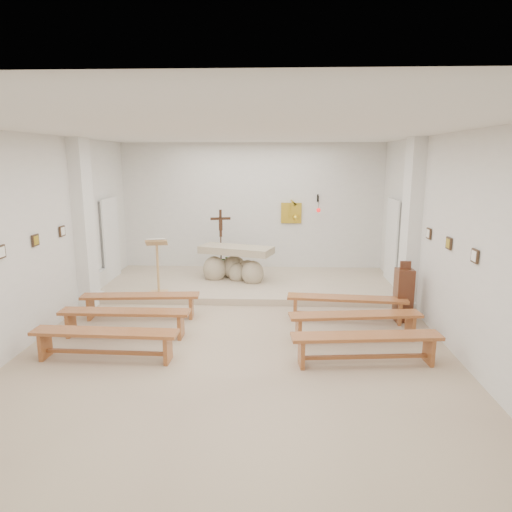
{
  "coord_description": "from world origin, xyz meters",
  "views": [
    {
      "loc": [
        0.6,
        -7.29,
        3.08
      ],
      "look_at": [
        0.24,
        1.6,
        1.18
      ],
      "focal_mm": 32.0,
      "sensor_mm": 36.0,
      "label": 1
    }
  ],
  "objects_px": {
    "altar": "(235,266)",
    "bench_left_front": "(141,300)",
    "crucifix_stand": "(221,237)",
    "donation_pedestal": "(403,294)",
    "bench_right_front": "(347,303)",
    "bench_right_third": "(366,342)",
    "bench_left_third": "(105,338)",
    "bench_left_second": "(125,317)",
    "bench_right_second": "(355,320)",
    "lectern": "(158,266)"
  },
  "relations": [
    {
      "from": "bench_left_third",
      "to": "bench_left_front",
      "type": "bearing_deg",
      "value": 91.87
    },
    {
      "from": "crucifix_stand",
      "to": "bench_left_second",
      "type": "relative_size",
      "value": 0.74
    },
    {
      "from": "altar",
      "to": "bench_left_front",
      "type": "distance_m",
      "value": 2.96
    },
    {
      "from": "bench_left_front",
      "to": "bench_left_second",
      "type": "height_order",
      "value": "same"
    },
    {
      "from": "bench_right_front",
      "to": "bench_right_third",
      "type": "xyz_separation_m",
      "value": [
        0.0,
        -1.92,
        0.0
      ]
    },
    {
      "from": "bench_right_front",
      "to": "bench_left_third",
      "type": "distance_m",
      "value": 4.44
    },
    {
      "from": "lectern",
      "to": "bench_right_front",
      "type": "height_order",
      "value": "lectern"
    },
    {
      "from": "bench_left_third",
      "to": "bench_right_third",
      "type": "height_order",
      "value": "same"
    },
    {
      "from": "donation_pedestal",
      "to": "bench_right_third",
      "type": "relative_size",
      "value": 0.51
    },
    {
      "from": "bench_left_second",
      "to": "bench_right_third",
      "type": "relative_size",
      "value": 0.99
    },
    {
      "from": "bench_right_second",
      "to": "bench_left_third",
      "type": "height_order",
      "value": "same"
    },
    {
      "from": "crucifix_stand",
      "to": "bench_right_third",
      "type": "relative_size",
      "value": 0.73
    },
    {
      "from": "altar",
      "to": "bench_left_second",
      "type": "relative_size",
      "value": 0.84
    },
    {
      "from": "bench_right_third",
      "to": "bench_right_second",
      "type": "bearing_deg",
      "value": 84.88
    },
    {
      "from": "bench_left_third",
      "to": "bench_left_second",
      "type": "bearing_deg",
      "value": 91.87
    },
    {
      "from": "crucifix_stand",
      "to": "bench_left_front",
      "type": "height_order",
      "value": "crucifix_stand"
    },
    {
      "from": "lectern",
      "to": "bench_left_third",
      "type": "bearing_deg",
      "value": -102.04
    },
    {
      "from": "donation_pedestal",
      "to": "bench_left_third",
      "type": "xyz_separation_m",
      "value": [
        -5.1,
        -2.01,
        -0.16
      ]
    },
    {
      "from": "lectern",
      "to": "bench_right_third",
      "type": "relative_size",
      "value": 0.56
    },
    {
      "from": "bench_right_front",
      "to": "bench_right_second",
      "type": "relative_size",
      "value": 1.0
    },
    {
      "from": "bench_left_front",
      "to": "bench_left_third",
      "type": "relative_size",
      "value": 1.0
    },
    {
      "from": "altar",
      "to": "lectern",
      "type": "distance_m",
      "value": 2.09
    },
    {
      "from": "altar",
      "to": "bench_right_front",
      "type": "distance_m",
      "value": 3.4
    },
    {
      "from": "lectern",
      "to": "bench_left_third",
      "type": "distance_m",
      "value": 3.07
    },
    {
      "from": "crucifix_stand",
      "to": "donation_pedestal",
      "type": "bearing_deg",
      "value": -48.97
    },
    {
      "from": "bench_right_front",
      "to": "bench_left_second",
      "type": "height_order",
      "value": "same"
    },
    {
      "from": "altar",
      "to": "bench_right_third",
      "type": "xyz_separation_m",
      "value": [
        2.35,
        -4.36,
        -0.14
      ]
    },
    {
      "from": "crucifix_stand",
      "to": "bench_right_third",
      "type": "xyz_separation_m",
      "value": [
        2.76,
        -4.84,
        -0.76
      ]
    },
    {
      "from": "bench_right_front",
      "to": "bench_left_second",
      "type": "bearing_deg",
      "value": -161.26
    },
    {
      "from": "altar",
      "to": "bench_right_second",
      "type": "bearing_deg",
      "value": -36.52
    },
    {
      "from": "crucifix_stand",
      "to": "bench_left_second",
      "type": "height_order",
      "value": "crucifix_stand"
    },
    {
      "from": "crucifix_stand",
      "to": "donation_pedestal",
      "type": "distance_m",
      "value": 4.83
    },
    {
      "from": "lectern",
      "to": "bench_left_front",
      "type": "height_order",
      "value": "lectern"
    },
    {
      "from": "bench_left_front",
      "to": "bench_right_second",
      "type": "height_order",
      "value": "same"
    },
    {
      "from": "crucifix_stand",
      "to": "donation_pedestal",
      "type": "height_order",
      "value": "crucifix_stand"
    },
    {
      "from": "donation_pedestal",
      "to": "bench_right_second",
      "type": "xyz_separation_m",
      "value": [
        -1.1,
        -1.05,
        -0.16
      ]
    },
    {
      "from": "bench_right_second",
      "to": "bench_left_third",
      "type": "distance_m",
      "value": 4.12
    },
    {
      "from": "bench_right_second",
      "to": "bench_right_third",
      "type": "bearing_deg",
      "value": -96.54
    },
    {
      "from": "bench_left_front",
      "to": "bench_left_third",
      "type": "xyz_separation_m",
      "value": [
        0.0,
        -1.92,
        0.0
      ]
    },
    {
      "from": "bench_left_front",
      "to": "bench_left_second",
      "type": "bearing_deg",
      "value": -94.47
    },
    {
      "from": "donation_pedestal",
      "to": "bench_left_front",
      "type": "height_order",
      "value": "donation_pedestal"
    },
    {
      "from": "bench_left_second",
      "to": "bench_right_second",
      "type": "distance_m",
      "value": 4.01
    },
    {
      "from": "bench_left_front",
      "to": "bench_left_third",
      "type": "bearing_deg",
      "value": -94.47
    },
    {
      "from": "lectern",
      "to": "donation_pedestal",
      "type": "relative_size",
      "value": 1.09
    },
    {
      "from": "altar",
      "to": "lectern",
      "type": "height_order",
      "value": "lectern"
    },
    {
      "from": "lectern",
      "to": "bench_left_front",
      "type": "xyz_separation_m",
      "value": [
        -0.07,
        -1.12,
        -0.42
      ]
    },
    {
      "from": "donation_pedestal",
      "to": "bench_left_second",
      "type": "distance_m",
      "value": 5.21
    },
    {
      "from": "crucifix_stand",
      "to": "bench_left_second",
      "type": "bearing_deg",
      "value": -120.47
    },
    {
      "from": "donation_pedestal",
      "to": "bench_right_front",
      "type": "bearing_deg",
      "value": -177.61
    },
    {
      "from": "altar",
      "to": "crucifix_stand",
      "type": "bearing_deg",
      "value": 149.58
    }
  ]
}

